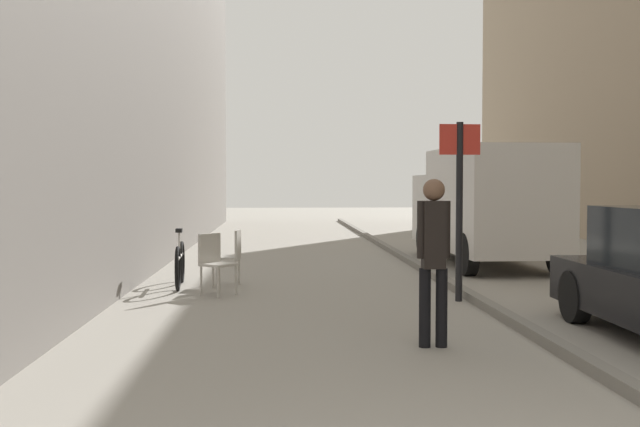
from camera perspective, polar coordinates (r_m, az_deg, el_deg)
ground_plane at (r=14.69m, az=1.72°, el=-4.43°), size 80.00×80.00×0.00m
kerb_strip at (r=14.90m, az=7.80°, el=-4.12°), size 0.16×40.00×0.12m
pedestrian_main_foreground at (r=7.95m, az=8.57°, el=-2.76°), size 0.35×0.23×1.76m
delivery_van at (r=16.30m, az=12.31°, el=0.78°), size 2.04×5.50×2.44m
street_sign_post at (r=11.11m, az=10.48°, el=1.37°), size 0.60×0.10×2.60m
bicycle_leaning at (r=12.74m, az=-10.53°, el=-3.77°), size 0.17×1.77×0.98m
cafe_chair_near_window at (r=12.73m, az=-6.71°, el=-3.00°), size 0.48×0.48×0.94m
cafe_chair_by_doorway at (r=11.75m, az=-7.97°, el=-3.45°), size 0.62×0.62×0.94m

